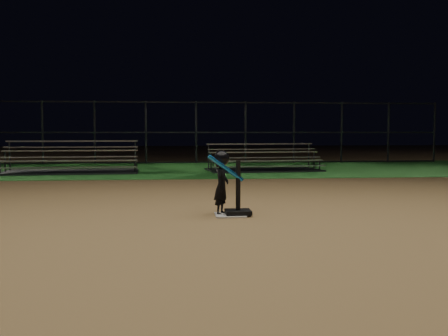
{
  "coord_description": "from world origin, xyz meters",
  "views": [
    {
      "loc": [
        -0.8,
        -7.53,
        1.25
      ],
      "look_at": [
        0.0,
        1.0,
        0.65
      ],
      "focal_mm": 40.91,
      "sensor_mm": 36.0,
      "label": 1
    }
  ],
  "objects_px": {
    "bleacher_left": "(71,166)",
    "home_plate": "(230,215)",
    "child_batter": "(222,181)",
    "bleacher_right": "(264,165)",
    "batting_tee": "(238,204)"
  },
  "relations": [
    {
      "from": "bleacher_left",
      "to": "bleacher_right",
      "type": "distance_m",
      "value": 6.06
    },
    {
      "from": "home_plate",
      "to": "batting_tee",
      "type": "height_order",
      "value": "batting_tee"
    },
    {
      "from": "home_plate",
      "to": "batting_tee",
      "type": "relative_size",
      "value": 0.56
    },
    {
      "from": "home_plate",
      "to": "bleacher_right",
      "type": "bearing_deg",
      "value": 77.0
    },
    {
      "from": "batting_tee",
      "to": "bleacher_right",
      "type": "bearing_deg",
      "value": 77.73
    },
    {
      "from": "child_batter",
      "to": "bleacher_left",
      "type": "relative_size",
      "value": 0.23
    },
    {
      "from": "home_plate",
      "to": "bleacher_right",
      "type": "height_order",
      "value": "bleacher_right"
    },
    {
      "from": "batting_tee",
      "to": "child_batter",
      "type": "xyz_separation_m",
      "value": [
        -0.24,
        0.09,
        0.35
      ]
    },
    {
      "from": "bleacher_left",
      "to": "child_batter",
      "type": "bearing_deg",
      "value": -68.76
    },
    {
      "from": "home_plate",
      "to": "child_batter",
      "type": "relative_size",
      "value": 0.46
    },
    {
      "from": "home_plate",
      "to": "bleacher_left",
      "type": "height_order",
      "value": "bleacher_left"
    },
    {
      "from": "child_batter",
      "to": "home_plate",
      "type": "bearing_deg",
      "value": -107.48
    },
    {
      "from": "batting_tee",
      "to": "bleacher_right",
      "type": "xyz_separation_m",
      "value": [
        1.9,
        8.75,
        0.01
      ]
    },
    {
      "from": "child_batter",
      "to": "bleacher_right",
      "type": "distance_m",
      "value": 8.93
    },
    {
      "from": "bleacher_left",
      "to": "home_plate",
      "type": "bearing_deg",
      "value": -68.37
    }
  ]
}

